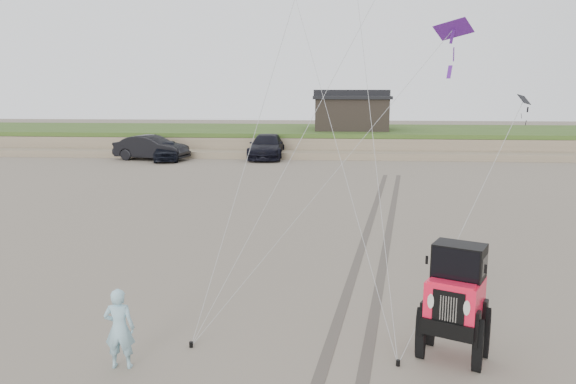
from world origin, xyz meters
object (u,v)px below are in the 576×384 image
Objects in this scene: truck_a at (166,150)px; man at (119,328)px; jeep at (454,314)px; truck_b at (152,148)px; cabin at (351,112)px; truck_c at (267,146)px.

man reaches higher than truck_a.
jeep reaches higher than man.
truck_b is at bearing 155.52° from truck_a.
jeep is at bearing -140.23° from truck_b.
cabin is 1.05× the size of truck_c.
truck_c is (7.18, 1.93, 0.14)m from truck_a.
jeep is at bearing -177.38° from man.
truck_b is 3.45× the size of man.
truck_a is 1.21m from truck_b.
truck_a is at bearing -80.12° from man.
truck_a is 32.86m from jeep.
jeep is (15.68, -29.71, 0.02)m from truck_b.
truck_c is at bearing 0.97° from truck_a.
cabin is at bearing 116.93° from jeep.
truck_a is 0.80× the size of truck_b.
truck_b is at bearing -169.03° from truck_c.
man is at bearing -146.66° from jeep.
cabin is 1.29× the size of jeep.
truck_c is at bearing -135.40° from cabin.
jeep is (7.32, -31.42, 0.04)m from truck_c.
truck_b reaches higher than truck_a.
truck_c is 3.84× the size of man.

